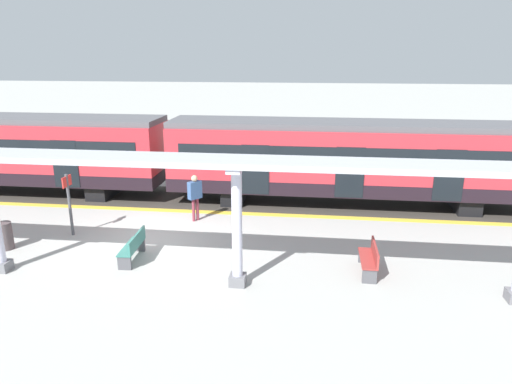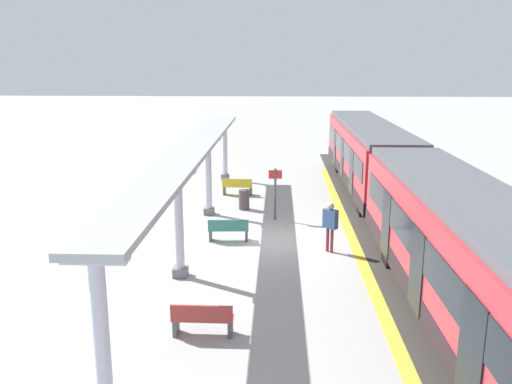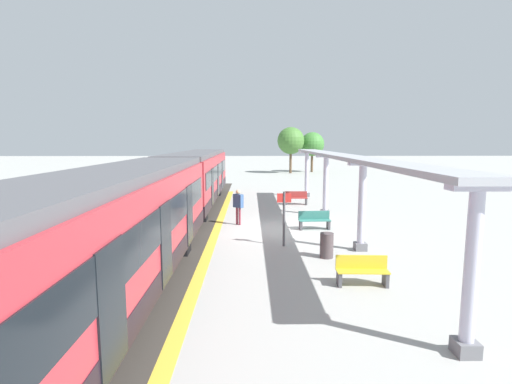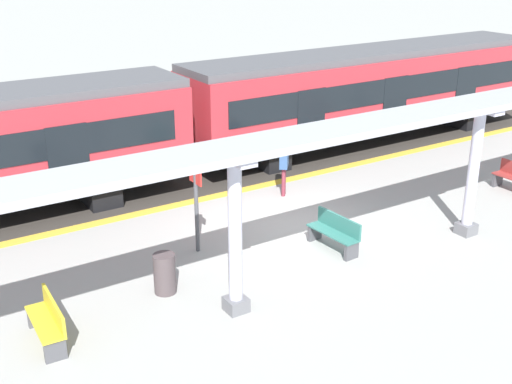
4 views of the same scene
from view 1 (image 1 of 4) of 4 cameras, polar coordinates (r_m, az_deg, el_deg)
The scene contains 12 objects.
ground_plane at distance 16.25m, azimuth -12.75°, elevation -5.78°, with size 176.00×176.00×0.00m, color #A0A19C.
tactile_edge_strip at distance 18.95m, azimuth -9.71°, elevation -2.30°, with size 0.38×27.31×0.01m, color gold.
trackbed at distance 20.59m, azimuth -8.30°, elevation -0.69°, with size 3.20×39.31×0.01m, color #38332D.
train_near_carriage at distance 23.86m, azimuth -28.79°, elevation 4.35°, with size 2.65×14.79×3.48m.
train_far_carriage at distance 19.44m, azimuth 11.28°, elevation 3.72°, with size 2.65×14.79×3.48m.
canopy_pillar_third at distance 12.26m, azimuth -2.36°, elevation -4.25°, with size 1.10×0.44×3.40m.
canopy_beam at distance 12.79m, azimuth -18.13°, elevation 4.00°, with size 1.20×22.23×0.16m, color #A8AAB2.
bench_near_end at distance 14.70m, azimuth -14.88°, elevation -6.54°, with size 1.52×0.52×0.86m.
bench_mid_platform at distance 13.84m, azimuth 13.93°, elevation -7.98°, with size 1.50×0.46×0.86m.
trash_bin at distance 17.06m, azimuth -28.61°, elevation -4.78°, with size 0.48×0.48×0.90m, color #4C4042.
platform_info_sign at distance 17.09m, azimuth -22.11°, elevation -0.78°, with size 0.56×0.10×2.20m.
passenger_waiting_near_edge at distance 17.43m, azimuth -7.56°, elevation -0.07°, with size 0.54×0.51×1.78m.
Camera 1 is at (14.07, 5.35, 6.12)m, focal length 32.37 mm.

